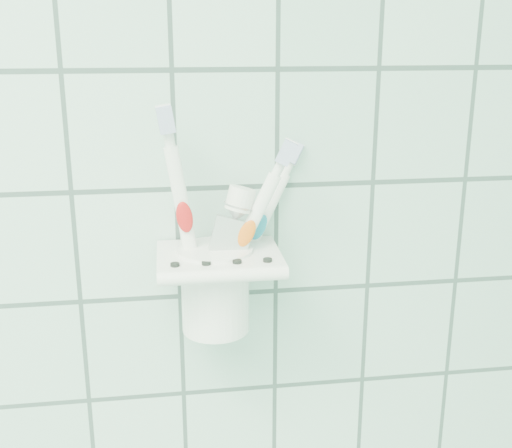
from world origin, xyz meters
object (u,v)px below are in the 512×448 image
toothbrush_blue (217,224)px  toothbrush_pink (201,215)px  cup (215,285)px  toothpaste_tube (207,248)px  holder_bracket (219,260)px  toothbrush_orange (202,225)px

toothbrush_blue → toothbrush_pink: bearing=-129.1°
cup → toothpaste_tube: bearing=-130.2°
toothpaste_tube → cup: bearing=54.8°
holder_bracket → toothbrush_orange: 0.04m
toothbrush_pink → toothpaste_tube: size_ratio=1.45×
holder_bracket → toothpaste_tube: (-0.01, -0.01, 0.02)m
toothbrush_pink → toothbrush_blue: (0.02, 0.01, -0.01)m
toothbrush_blue → holder_bracket: bearing=-66.4°
toothbrush_blue → toothpaste_tube: 0.03m
toothbrush_pink → toothbrush_orange: (-0.00, -0.01, -0.01)m
holder_bracket → cup: size_ratio=1.38×
holder_bracket → toothbrush_orange: (-0.02, 0.00, 0.04)m
toothbrush_blue → toothbrush_orange: toothbrush_orange is taller
cup → toothbrush_pink: toothbrush_pink is taller
toothbrush_orange → toothpaste_tube: bearing=-53.5°
toothbrush_pink → toothbrush_blue: size_ratio=1.15×
holder_bracket → toothpaste_tube: size_ratio=0.79×
cup → toothbrush_pink: (-0.01, 0.01, 0.07)m
cup → holder_bracket: bearing=-45.8°
toothbrush_blue → toothbrush_orange: 0.02m
toothbrush_pink → toothpaste_tube: bearing=-79.5°
toothbrush_blue → toothbrush_orange: size_ratio=0.96×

